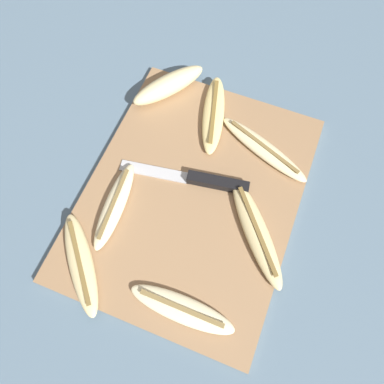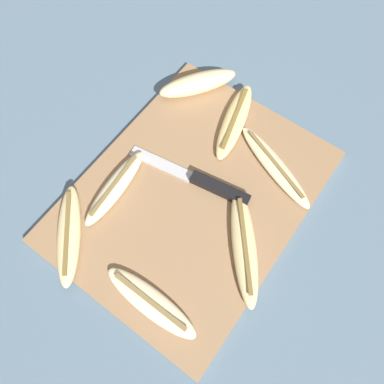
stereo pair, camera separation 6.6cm
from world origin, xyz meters
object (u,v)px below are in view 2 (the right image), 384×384
object	(u,v)px
banana_golden_short	(234,121)
banana_cream_curved	(275,166)
banana_pale_long	(115,187)
banana_mellow_near	(244,246)
knife	(209,184)
banana_bright_far	(151,302)
banana_ripe_center	(69,234)
banana_soft_right	(198,83)

from	to	relation	value
banana_golden_short	banana_cream_curved	xyz separation A→B (m)	(-0.04, -0.11, -0.00)
banana_pale_long	banana_mellow_near	bearing A→B (deg)	-79.72
knife	banana_bright_far	world-z (taller)	same
banana_ripe_center	banana_soft_right	world-z (taller)	banana_soft_right
banana_soft_right	banana_cream_curved	bearing A→B (deg)	-106.16
banana_ripe_center	banana_golden_short	xyz separation A→B (m)	(0.36, -0.10, -0.00)
banana_bright_far	banana_pale_long	xyz separation A→B (m)	(0.12, 0.18, 0.00)
knife	banana_cream_curved	bearing A→B (deg)	-46.39
banana_bright_far	banana_soft_right	world-z (taller)	banana_soft_right
banana_golden_short	banana_pale_long	bearing A→B (deg)	158.76
knife	banana_golden_short	world-z (taller)	banana_golden_short
banana_soft_right	banana_pale_long	bearing A→B (deg)	-177.65
knife	banana_cream_curved	size ratio (longest dim) A/B	1.22
banana_ripe_center	banana_pale_long	world-z (taller)	banana_ripe_center
knife	banana_soft_right	world-z (taller)	banana_soft_right
banana_ripe_center	banana_golden_short	bearing A→B (deg)	-15.77
banana_mellow_near	banana_bright_far	bearing A→B (deg)	156.63
banana_cream_curved	banana_soft_right	bearing A→B (deg)	73.84
banana_bright_far	banana_cream_curved	bearing A→B (deg)	-5.97
banana_bright_far	banana_mellow_near	size ratio (longest dim) A/B	0.96
banana_mellow_near	banana_cream_curved	distance (m)	0.16
banana_cream_curved	banana_mellow_near	bearing A→B (deg)	-167.24
knife	banana_golden_short	xyz separation A→B (m)	(0.14, 0.04, 0.00)
banana_golden_short	banana_soft_right	bearing A→B (deg)	76.47
banana_ripe_center	banana_golden_short	size ratio (longest dim) A/B	0.87
banana_bright_far	banana_cream_curved	size ratio (longest dim) A/B	0.89
banana_bright_far	banana_cream_curved	xyz separation A→B (m)	(0.32, -0.03, 0.00)
knife	banana_soft_right	xyz separation A→B (m)	(0.16, 0.14, 0.01)
banana_cream_curved	banana_soft_right	world-z (taller)	banana_soft_right
knife	banana_golden_short	bearing A→B (deg)	6.27
banana_bright_far	banana_ripe_center	world-z (taller)	banana_ripe_center
knife	banana_ripe_center	size ratio (longest dim) A/B	1.48
banana_pale_long	knife	bearing A→B (deg)	-51.67
banana_mellow_near	banana_soft_right	xyz separation A→B (m)	(0.22, 0.26, 0.01)
banana_mellow_near	banana_soft_right	world-z (taller)	banana_soft_right
banana_bright_far	banana_ripe_center	size ratio (longest dim) A/B	1.08
knife	banana_ripe_center	bearing A→B (deg)	138.36
banana_soft_right	knife	bearing A→B (deg)	-138.76
banana_golden_short	banana_pale_long	world-z (taller)	same
banana_mellow_near	banana_golden_short	bearing A→B (deg)	37.15
banana_golden_short	banana_cream_curved	size ratio (longest dim) A/B	0.95
banana_cream_curved	banana_pale_long	xyz separation A→B (m)	(-0.21, 0.21, 0.00)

